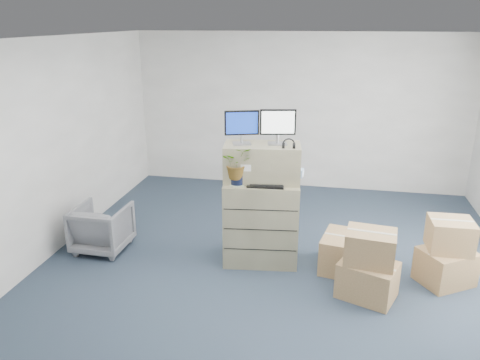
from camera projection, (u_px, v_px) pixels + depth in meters
name	position (u px, v px, depth m)	size (l,w,h in m)	color
ground	(274.00, 280.00, 5.67)	(7.00, 7.00, 0.00)	#243140
wall_back	(300.00, 112.00, 8.46)	(6.00, 0.02, 2.80)	beige
filing_cabinet_lower	(261.00, 222.00, 5.98)	(0.93, 0.57, 1.09)	#837B5A
filing_cabinet_upper	(262.00, 163.00, 5.77)	(0.93, 0.47, 0.47)	#837B5A
monitor_left	(242.00, 125.00, 5.63)	(0.41, 0.22, 0.41)	#99999E
monitor_right	(278.00, 125.00, 5.62)	(0.43, 0.21, 0.43)	#99999E
headphones	(289.00, 144.00, 5.53)	(0.15, 0.15, 0.02)	black
keyboard	(266.00, 185.00, 5.64)	(0.45, 0.19, 0.02)	black
mouse	(287.00, 184.00, 5.67)	(0.09, 0.05, 0.03)	silver
water_bottle	(265.00, 169.00, 5.83)	(0.08, 0.08, 0.28)	#94969C
phone_dock	(255.00, 176.00, 5.87)	(0.06, 0.06, 0.13)	silver
external_drive	(288.00, 177.00, 5.88)	(0.19, 0.15, 0.06)	black
tissue_box	(293.00, 172.00, 5.81)	(0.25, 0.13, 0.10)	#3A7DC6
potted_plant	(237.00, 167.00, 5.62)	(0.47, 0.50, 0.40)	#A8BC97
office_chair	(102.00, 226.00, 6.33)	(0.68, 0.64, 0.70)	slate
cardboard_boxes	(389.00, 258.00, 5.52)	(1.87, 1.27, 0.80)	olive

